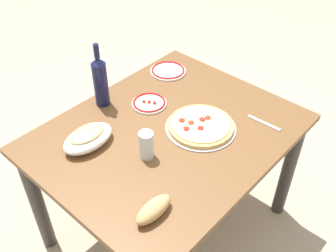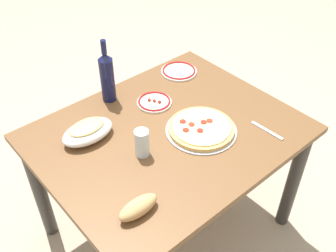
{
  "view_description": "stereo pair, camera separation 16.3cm",
  "coord_description": "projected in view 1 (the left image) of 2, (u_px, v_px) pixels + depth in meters",
  "views": [
    {
      "loc": [
        -1.0,
        -0.91,
        1.89
      ],
      "look_at": [
        0.0,
        0.0,
        0.74
      ],
      "focal_mm": 41.96,
      "sensor_mm": 36.0,
      "label": 1
    },
    {
      "loc": [
        -0.89,
        -1.02,
        1.89
      ],
      "look_at": [
        0.0,
        0.0,
        0.74
      ],
      "focal_mm": 41.96,
      "sensor_mm": 36.0,
      "label": 2
    }
  ],
  "objects": [
    {
      "name": "wine_bottle",
      "position": [
        100.0,
        81.0,
        1.86
      ],
      "size": [
        0.07,
        0.07,
        0.33
      ],
      "color": "#141942",
      "rests_on": "dining_table"
    },
    {
      "name": "side_plate_far",
      "position": [
        168.0,
        71.0,
        2.16
      ],
      "size": [
        0.2,
        0.2,
        0.02
      ],
      "color": "white",
      "rests_on": "dining_table"
    },
    {
      "name": "dining_table",
      "position": [
        168.0,
        150.0,
        1.87
      ],
      "size": [
        1.16,
        0.93,
        0.71
      ],
      "color": "brown",
      "rests_on": "ground"
    },
    {
      "name": "water_glass",
      "position": [
        146.0,
        145.0,
        1.63
      ],
      "size": [
        0.06,
        0.06,
        0.13
      ],
      "primitive_type": "cylinder",
      "color": "silver",
      "rests_on": "dining_table"
    },
    {
      "name": "side_plate_near",
      "position": [
        149.0,
        103.0,
        1.94
      ],
      "size": [
        0.17,
        0.17,
        0.02
      ],
      "color": "white",
      "rests_on": "dining_table"
    },
    {
      "name": "pepperoni_pizza",
      "position": [
        201.0,
        126.0,
        1.79
      ],
      "size": [
        0.33,
        0.33,
        0.03
      ],
      "color": "#B7B7BC",
      "rests_on": "dining_table"
    },
    {
      "name": "bread_loaf",
      "position": [
        154.0,
        209.0,
        1.41
      ],
      "size": [
        0.17,
        0.07,
        0.06
      ],
      "primitive_type": "ellipsoid",
      "color": "tan",
      "rests_on": "dining_table"
    },
    {
      "name": "fork_right",
      "position": [
        264.0,
        123.0,
        1.83
      ],
      "size": [
        0.02,
        0.17,
        0.0
      ],
      "primitive_type": "cube",
      "rotation": [
        0.0,
        0.0,
        4.76
      ],
      "color": "#B7B7BC",
      "rests_on": "dining_table"
    },
    {
      "name": "ground_plane",
      "position": [
        168.0,
        225.0,
        2.25
      ],
      "size": [
        8.0,
        8.0,
        0.0
      ],
      "primitive_type": "plane",
      "color": "tan",
      "rests_on": "ground"
    },
    {
      "name": "baked_pasta_dish",
      "position": [
        88.0,
        137.0,
        1.69
      ],
      "size": [
        0.24,
        0.15,
        0.08
      ],
      "color": "white",
      "rests_on": "dining_table"
    }
  ]
}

